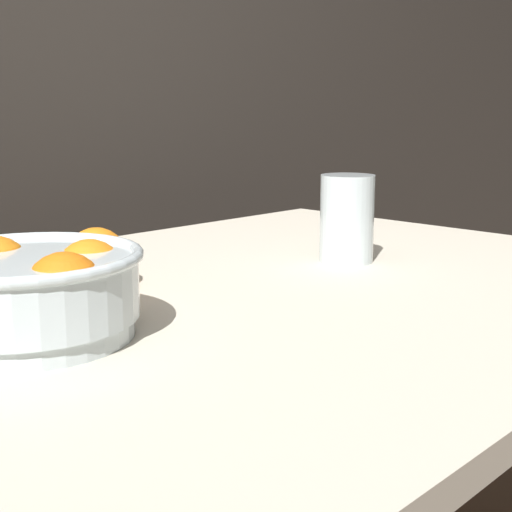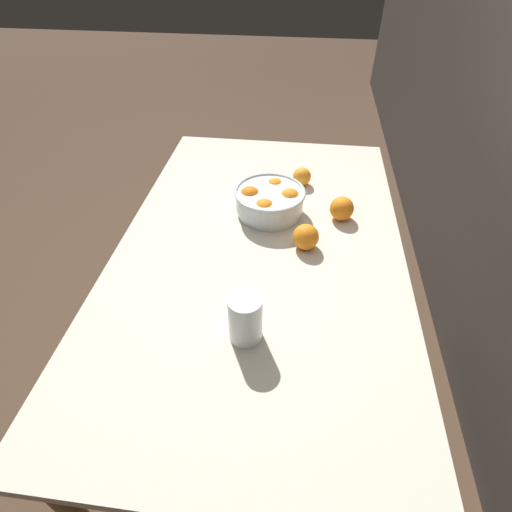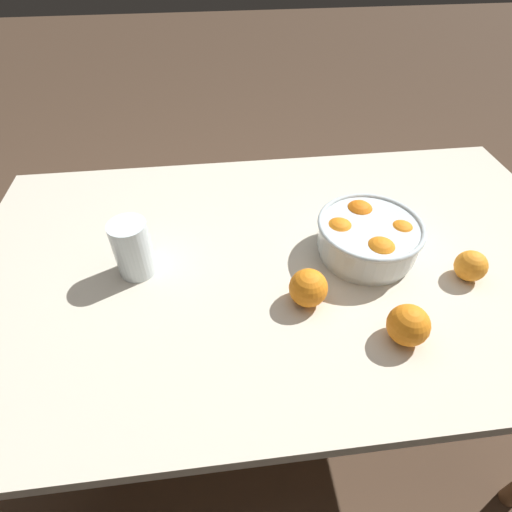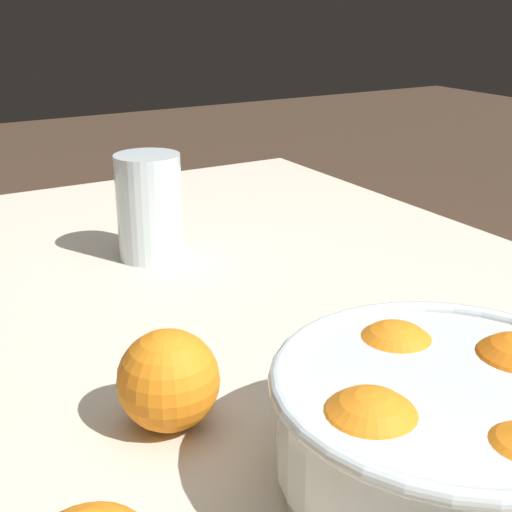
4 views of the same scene
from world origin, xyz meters
TOP-DOWN VIEW (x-y plane):
  - ground_plane at (0.00, 0.00)m, footprint 12.00×12.00m
  - dining_table at (0.00, 0.00)m, footprint 1.48×0.88m
  - fruit_bowl at (-0.19, 0.01)m, footprint 0.24×0.24m
  - juice_glass at (0.34, 0.01)m, footprint 0.08×0.08m
  - orange_loose_near_bowl at (-0.19, 0.25)m, footprint 0.08×0.08m
  - orange_loose_front at (-0.02, 0.14)m, footprint 0.08×0.08m
  - orange_loose_aside at (-0.39, 0.11)m, footprint 0.07×0.07m

SIDE VIEW (x-z plane):
  - ground_plane at x=0.00m, z-range 0.00..0.00m
  - dining_table at x=0.00m, z-range 0.31..1.08m
  - orange_loose_aside at x=-0.39m, z-range 0.77..0.84m
  - orange_loose_front at x=-0.02m, z-range 0.77..0.85m
  - orange_loose_near_bowl at x=-0.19m, z-range 0.77..0.85m
  - fruit_bowl at x=-0.19m, z-range 0.77..0.87m
  - juice_glass at x=0.34m, z-range 0.76..0.90m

